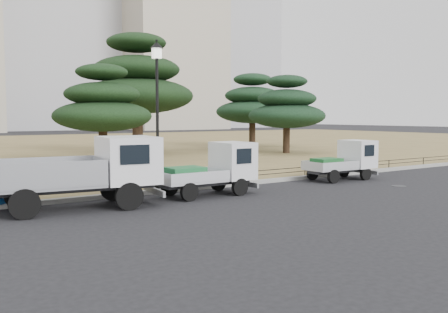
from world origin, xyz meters
TOP-DOWN VIEW (x-y plane):
  - ground at (0.00, 0.00)m, footprint 220.00×220.00m
  - lawn at (0.00, 30.60)m, footprint 120.00×56.00m
  - curb at (0.00, 2.60)m, footprint 120.00×0.25m
  - truck_large at (-5.75, 1.19)m, footprint 5.27×2.58m
  - truck_kei_front at (-1.04, 1.19)m, footprint 3.59×1.58m
  - truck_kei_rear at (6.22, 1.50)m, footprint 3.40×1.55m
  - street_lamp at (-2.40, 2.90)m, footprint 0.49×0.49m
  - pipe_fence at (0.00, 2.75)m, footprint 38.00×0.04m
  - manhole at (6.50, -1.20)m, footprint 0.60×0.60m
  - pine_center_left at (-0.54, 13.50)m, footprint 5.56×5.56m
  - pine_center_right at (4.47, 19.83)m, footprint 8.16×8.16m
  - pine_east_near at (13.45, 13.64)m, footprint 5.62×5.62m
  - pine_east_far at (15.95, 21.03)m, footprint 6.39×6.39m
  - tower_east at (40.00, 82.00)m, footprint 20.00×18.00m
  - radio_tower at (72.00, 85.00)m, footprint 1.80×1.80m

SIDE VIEW (x-z plane):
  - ground at x=0.00m, z-range 0.00..0.00m
  - manhole at x=6.50m, z-range 0.00..0.01m
  - lawn at x=0.00m, z-range 0.00..0.15m
  - curb at x=0.00m, z-range 0.00..0.16m
  - pipe_fence at x=0.00m, z-range 0.24..0.64m
  - truck_kei_rear at x=6.22m, z-range 0.00..1.76m
  - truck_kei_front at x=-1.04m, z-range 0.00..1.89m
  - truck_large at x=-5.75m, z-range 0.12..2.34m
  - pine_center_left at x=-0.54m, z-range 0.59..6.24m
  - pine_east_near at x=13.45m, z-range 0.59..6.26m
  - street_lamp at x=-2.40m, z-range 1.11..6.56m
  - pine_east_far at x=15.95m, z-range 0.64..7.06m
  - pine_center_right at x=4.47m, z-range 0.84..9.50m
  - tower_east at x=40.00m, z-range 0.00..48.00m
  - radio_tower at x=72.00m, z-range -1.46..61.54m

